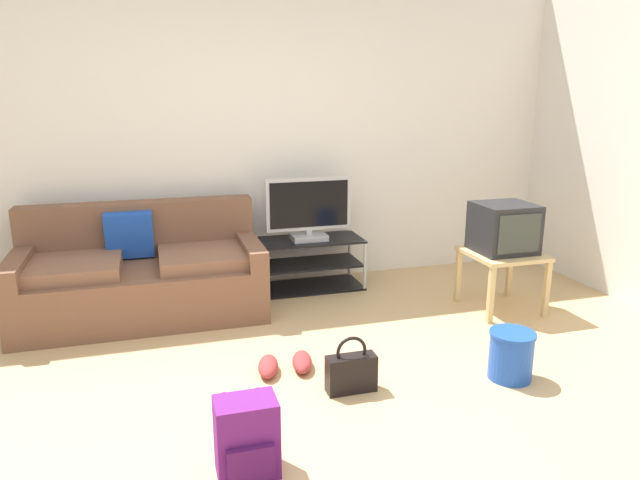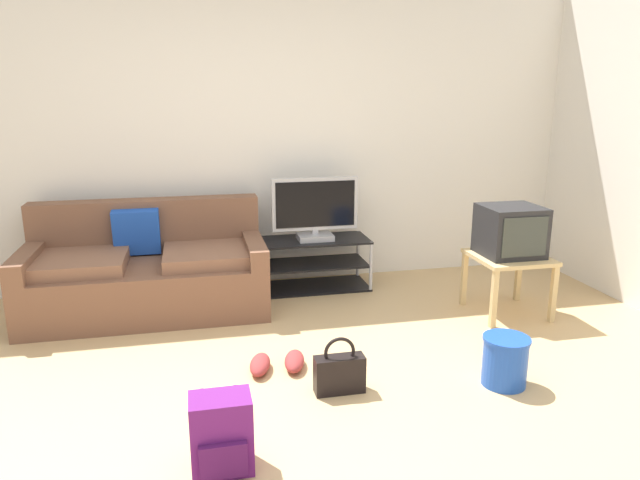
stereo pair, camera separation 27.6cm
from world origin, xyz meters
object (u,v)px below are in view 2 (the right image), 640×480
object	(u,v)px
backpack	(222,434)
cleaning_bucket	(505,359)
crt_tv	(510,231)
handbag	(339,372)
flat_tv	(315,209)
side_table	(509,264)
couch	(147,272)
tv_stand	(315,263)
sneakers_pair	(277,363)

from	to	relation	value
backpack	cleaning_bucket	size ratio (longest dim) A/B	1.23
crt_tv	handbag	size ratio (longest dim) A/B	1.28
cleaning_bucket	flat_tv	bearing A→B (deg)	110.94
flat_tv	side_table	size ratio (longest dim) A/B	1.36
side_table	couch	bearing A→B (deg)	165.77
flat_tv	crt_tv	xyz separation A→B (m)	(1.34, -0.87, -0.05)
side_table	handbag	bearing A→B (deg)	-149.86
couch	crt_tv	size ratio (longest dim) A/B	4.18
side_table	handbag	distance (m)	1.84
backpack	cleaning_bucket	distance (m)	1.74
backpack	crt_tv	bearing A→B (deg)	45.16
backpack	cleaning_bucket	xyz separation A→B (m)	(1.68, 0.45, -0.02)
crt_tv	backpack	xyz separation A→B (m)	(-2.28, -1.51, -0.48)
flat_tv	crt_tv	bearing A→B (deg)	-33.13
handbag	cleaning_bucket	bearing A→B (deg)	-7.17
couch	handbag	bearing A→B (deg)	-54.31
flat_tv	tv_stand	bearing A→B (deg)	90.00
sneakers_pair	cleaning_bucket	bearing A→B (deg)	-20.27
flat_tv	handbag	size ratio (longest dim) A/B	2.18
crt_tv	tv_stand	bearing A→B (deg)	146.20
flat_tv	handbag	distance (m)	1.91
backpack	sneakers_pair	xyz separation A→B (m)	(0.39, 0.93, -0.14)
flat_tv	cleaning_bucket	bearing A→B (deg)	-69.06
couch	flat_tv	world-z (taller)	flat_tv
tv_stand	crt_tv	world-z (taller)	crt_tv
handbag	sneakers_pair	size ratio (longest dim) A/B	0.85
couch	sneakers_pair	xyz separation A→B (m)	(0.84, -1.25, -0.27)
cleaning_bucket	tv_stand	bearing A→B (deg)	110.72
tv_stand	crt_tv	size ratio (longest dim) A/B	2.15
side_table	tv_stand	bearing A→B (deg)	145.72
side_table	backpack	size ratio (longest dim) A/B	1.48
crt_tv	backpack	distance (m)	2.77
side_table	backpack	distance (m)	2.73
tv_stand	cleaning_bucket	world-z (taller)	tv_stand
tv_stand	crt_tv	distance (m)	1.67
couch	tv_stand	size ratio (longest dim) A/B	1.94
couch	backpack	world-z (taller)	couch
handbag	sneakers_pair	bearing A→B (deg)	131.38
flat_tv	side_table	bearing A→B (deg)	-33.61
couch	sneakers_pair	size ratio (longest dim) A/B	4.54
backpack	sneakers_pair	world-z (taller)	backpack
flat_tv	side_table	distance (m)	1.63
crt_tv	sneakers_pair	xyz separation A→B (m)	(-1.89, -0.58, -0.61)
cleaning_bucket	handbag	bearing A→B (deg)	172.83
side_table	sneakers_pair	size ratio (longest dim) A/B	1.37
sneakers_pair	tv_stand	bearing A→B (deg)	69.51
tv_stand	flat_tv	distance (m)	0.49
crt_tv	backpack	bearing A→B (deg)	-146.54
handbag	sneakers_pair	world-z (taller)	handbag
flat_tv	backpack	world-z (taller)	flat_tv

